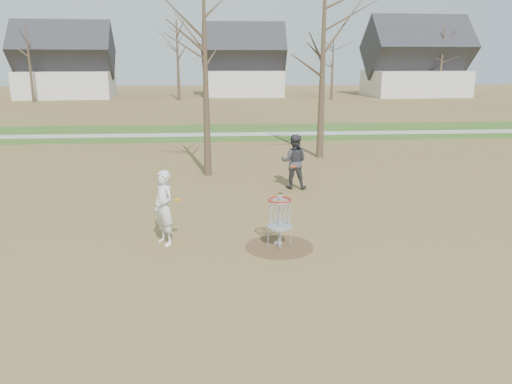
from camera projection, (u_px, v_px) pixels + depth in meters
ground at (279, 247)px, 13.10m from camera, size 160.00×160.00×0.00m
green_band at (241, 132)px, 33.32m from camera, size 160.00×8.00×0.01m
footpath at (242, 134)px, 32.35m from camera, size 160.00×1.50×0.01m
dirt_circle at (279, 247)px, 13.10m from camera, size 1.80×1.80×0.01m
player_standing at (164, 208)px, 13.06m from camera, size 0.82×0.87×2.00m
player_throwing at (294, 162)px, 18.74m from camera, size 1.15×0.99×2.06m
disc_grounded at (278, 243)px, 13.34m from camera, size 0.22×0.22×0.02m
discs_in_play at (246, 180)px, 14.87m from camera, size 3.80×3.96×0.06m
disc_golf_basket at (280, 214)px, 12.87m from camera, size 0.64×0.64×1.35m
bare_trees at (252, 52)px, 46.30m from camera, size 52.62×44.98×9.00m
houses_row at (263, 68)px, 63.11m from camera, size 56.51×10.01×7.26m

